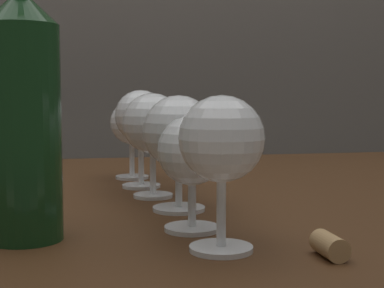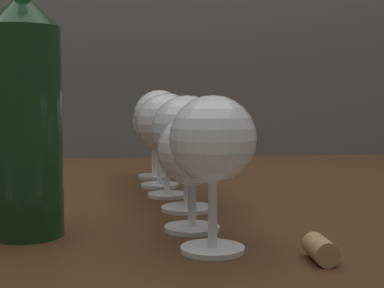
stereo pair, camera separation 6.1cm
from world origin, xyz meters
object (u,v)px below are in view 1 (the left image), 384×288
(wine_glass_empty, at_px, (153,126))
(wine_glass_pinot, at_px, (141,119))
(wine_glass_port, at_px, (222,143))
(wine_glass_white, at_px, (192,153))
(wine_bottle, at_px, (23,111))
(wine_glass_merlot, at_px, (132,125))
(cork, at_px, (329,246))
(wine_glass_chardonnay, at_px, (179,134))

(wine_glass_empty, distance_m, wine_glass_pinot, 0.09)
(wine_glass_port, relative_size, wine_glass_white, 1.17)
(wine_bottle, bearing_deg, wine_glass_merlot, 70.15)
(wine_glass_empty, relative_size, wine_bottle, 0.46)
(wine_glass_port, xyz_separation_m, cork, (0.09, -0.04, -0.09))
(wine_glass_merlot, bearing_deg, wine_glass_port, -85.22)
(wine_glass_pinot, relative_size, wine_bottle, 0.48)
(wine_glass_port, distance_m, wine_glass_merlot, 0.48)
(wine_glass_port, relative_size, cork, 3.52)
(wine_glass_pinot, distance_m, wine_bottle, 0.34)
(wine_glass_empty, height_order, cork, wine_glass_empty)
(wine_glass_chardonnay, bearing_deg, wine_bottle, -147.36)
(wine_glass_empty, bearing_deg, wine_bottle, -126.48)
(wine_glass_chardonnay, bearing_deg, wine_glass_port, -87.95)
(wine_glass_white, bearing_deg, wine_bottle, -178.02)
(wine_glass_merlot, height_order, cork, wine_glass_merlot)
(wine_glass_empty, bearing_deg, wine_glass_pinot, 94.62)
(wine_glass_pinot, bearing_deg, cork, -73.37)
(wine_glass_port, xyz_separation_m, wine_glass_white, (-0.01, 0.08, -0.02))
(wine_glass_pinot, bearing_deg, wine_glass_white, -85.52)
(wine_glass_merlot, xyz_separation_m, wine_bottle, (-0.14, -0.40, 0.04))
(wine_glass_white, relative_size, wine_bottle, 0.39)
(wine_glass_empty, bearing_deg, cork, -70.33)
(wine_glass_white, height_order, cork, wine_glass_white)
(wine_glass_port, bearing_deg, wine_glass_empty, 95.33)
(wine_glass_port, bearing_deg, wine_bottle, 156.89)
(wine_glass_port, distance_m, wine_glass_white, 0.09)
(wine_glass_chardonnay, bearing_deg, wine_glass_white, -92.30)
(cork, bearing_deg, wine_bottle, 156.68)
(wine_glass_empty, height_order, wine_bottle, wine_bottle)
(wine_glass_chardonnay, relative_size, wine_glass_merlot, 1.08)
(wine_glass_port, xyz_separation_m, wine_glass_pinot, (-0.03, 0.38, 0.01))
(wine_glass_pinot, xyz_separation_m, wine_glass_merlot, (-0.01, 0.10, -0.02))
(wine_glass_port, relative_size, wine_glass_empty, 0.99)
(wine_glass_white, height_order, wine_glass_pinot, wine_glass_pinot)
(wine_glass_chardonnay, distance_m, cork, 0.27)
(cork, bearing_deg, wine_glass_white, 129.40)
(wine_glass_pinot, distance_m, cork, 0.45)
(wine_glass_chardonnay, bearing_deg, cork, -67.10)
(wine_glass_merlot, bearing_deg, wine_glass_empty, -86.08)
(wine_glass_port, distance_m, wine_glass_empty, 0.29)
(wine_glass_port, relative_size, wine_glass_chardonnay, 1.00)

